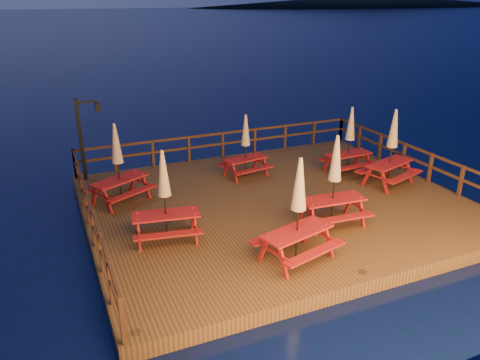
{
  "coord_description": "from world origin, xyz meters",
  "views": [
    {
      "loc": [
        -6.68,
        -12.45,
        6.76
      ],
      "look_at": [
        -1.05,
        0.6,
        1.1
      ],
      "focal_mm": 35.0,
      "sensor_mm": 36.0,
      "label": 1
    }
  ],
  "objects_px": {
    "picnic_table_2": "(334,179)",
    "picnic_table_1": "(246,145)",
    "lamp_post": "(84,132)",
    "picnic_table_0": "(350,139)"
  },
  "relations": [
    {
      "from": "lamp_post",
      "to": "picnic_table_2",
      "type": "distance_m",
      "value": 9.04
    },
    {
      "from": "lamp_post",
      "to": "picnic_table_2",
      "type": "bearing_deg",
      "value": -47.23
    },
    {
      "from": "picnic_table_1",
      "to": "picnic_table_2",
      "type": "distance_m",
      "value": 4.67
    },
    {
      "from": "picnic_table_1",
      "to": "picnic_table_2",
      "type": "xyz_separation_m",
      "value": [
        0.74,
        -4.61,
        0.19
      ]
    },
    {
      "from": "picnic_table_0",
      "to": "picnic_table_1",
      "type": "relative_size",
      "value": 1.07
    },
    {
      "from": "picnic_table_1",
      "to": "picnic_table_0",
      "type": "bearing_deg",
      "value": -28.03
    },
    {
      "from": "lamp_post",
      "to": "picnic_table_0",
      "type": "height_order",
      "value": "lamp_post"
    },
    {
      "from": "lamp_post",
      "to": "picnic_table_2",
      "type": "height_order",
      "value": "lamp_post"
    },
    {
      "from": "picnic_table_2",
      "to": "picnic_table_1",
      "type": "bearing_deg",
      "value": 103.28
    },
    {
      "from": "lamp_post",
      "to": "picnic_table_1",
      "type": "height_order",
      "value": "lamp_post"
    }
  ]
}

